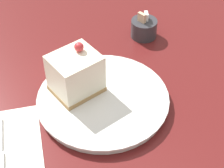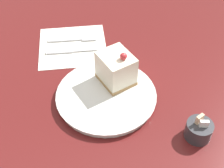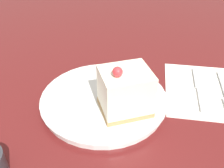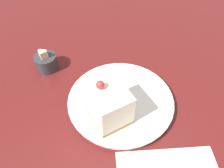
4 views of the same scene
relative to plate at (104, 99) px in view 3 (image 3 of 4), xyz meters
name	(u,v)px [view 3 (image 3 of 4)]	position (x,y,z in m)	size (l,w,h in m)	color
ground_plane	(121,99)	(-0.04, -0.01, -0.01)	(4.00, 4.00, 0.00)	#5B1919
plate	(104,99)	(0.00, 0.00, 0.00)	(0.26, 0.26, 0.02)	silver
cake_slice	(124,91)	(-0.03, 0.04, 0.05)	(0.10, 0.09, 0.10)	#AD8451
napkin	(212,90)	(-0.24, -0.02, -0.01)	(0.24, 0.24, 0.00)	white
knife	(198,84)	(-0.22, -0.04, -0.01)	(0.05, 0.16, 0.00)	silver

